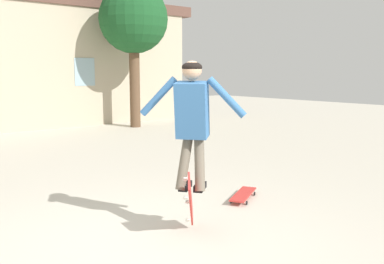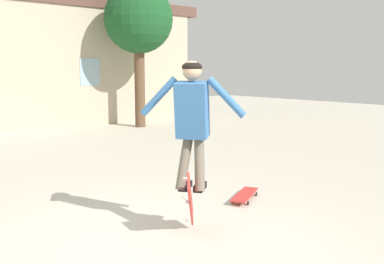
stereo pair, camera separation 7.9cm
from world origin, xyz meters
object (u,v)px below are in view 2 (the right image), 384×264
at_px(tree_right, 139,21).
at_px(skateboard_resting, 245,195).
at_px(skater, 192,115).
at_px(skateboard_flipping, 190,200).

bearing_deg(tree_right, skateboard_resting, -111.48).
bearing_deg(skateboard_resting, tree_right, 39.14).
relative_size(skater, skateboard_flipping, 1.97).
relative_size(tree_right, skateboard_resting, 5.91).
xyz_separation_m(skateboard_flipping, skateboard_resting, (1.44, 0.58, -0.34)).
xyz_separation_m(skater, skateboard_flipping, (-0.08, -0.07, -0.93)).
relative_size(skateboard_flipping, skateboard_resting, 0.95).
height_order(tree_right, skateboard_resting, tree_right).
bearing_deg(skater, tree_right, 24.61).
distance_m(tree_right, skateboard_flipping, 9.92).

